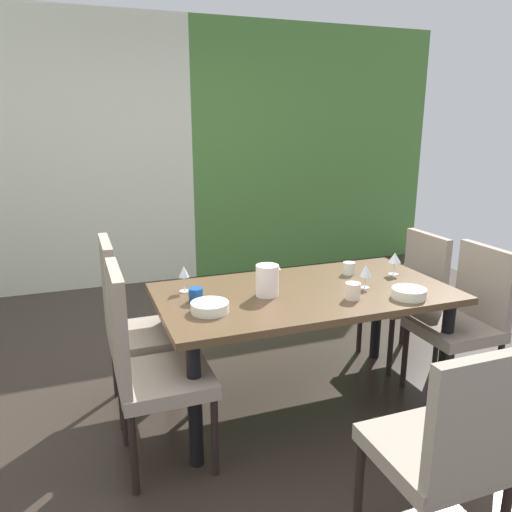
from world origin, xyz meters
The scene contains 18 objects.
ground_plane centered at (0.00, 0.00, -0.01)m, with size 6.29×5.45×0.02m, color #2F2620.
back_panel_interior centered at (-1.43, 2.67, 1.33)m, with size 3.43×0.10×2.67m, color silver.
garden_window_panel centered at (1.72, 2.67, 1.33)m, with size 2.86×0.10×2.67m, color #4B7C39.
dining_table centered at (0.29, -0.06, 0.63)m, with size 1.70×0.90×0.71m.
chair_right_near centered at (1.25, -0.33, 0.53)m, with size 0.44×0.44×0.94m.
chair_head_near centered at (0.28, -1.31, 0.53)m, with size 0.44×0.44×0.94m.
chair_left_far centered at (-0.66, 0.20, 0.56)m, with size 0.44×0.44×1.04m.
chair_left_near centered at (-0.66, -0.33, 0.56)m, with size 0.44×0.44×1.03m.
chair_right_far centered at (1.24, 0.20, 0.52)m, with size 0.44×0.44×0.91m.
wine_glass_rear centered at (0.96, 0.02, 0.82)m, with size 0.08×0.08×0.14m.
wine_glass_right centered at (0.64, -0.14, 0.81)m, with size 0.07×0.07×0.14m.
wine_glass_south centered at (-0.36, 0.16, 0.83)m, with size 0.06×0.06×0.15m.
serving_bowl_corner centered at (-0.31, -0.20, 0.74)m, with size 0.20×0.20×0.05m, color white.
serving_bowl_near_shelf centered at (0.78, -0.38, 0.74)m, with size 0.19×0.19×0.05m, color silver.
cup_west centered at (0.48, -0.28, 0.76)m, with size 0.08×0.08×0.09m, color #F4E1CA.
cup_left centered at (0.70, 0.13, 0.75)m, with size 0.08×0.08×0.08m, color silver.
cup_near_window centered at (-0.34, -0.02, 0.75)m, with size 0.08×0.08×0.08m, color #164591.
pitcher_north centered at (0.06, -0.07, 0.80)m, with size 0.14×0.13×0.18m.
Camera 1 is at (-0.92, -2.52, 1.66)m, focal length 35.00 mm.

